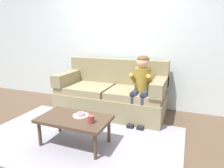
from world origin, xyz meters
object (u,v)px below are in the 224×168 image
coffee_table (74,121)px  person_child (141,82)px  donut (81,114)px  couch (112,94)px  mug (91,119)px  toy_controller (71,122)px

coffee_table → person_child: 1.26m
coffee_table → donut: size_ratio=7.67×
coffee_table → person_child: (0.63, 1.04, 0.33)m
couch → mug: bearing=-79.2°
couch → donut: bearing=-88.5°
donut → coffee_table: bearing=-127.2°
coffee_table → toy_controller: bearing=128.3°
coffee_table → toy_controller: size_ratio=4.07×
coffee_table → mug: size_ratio=10.23×
person_child → couch: bearing=160.8°
coffee_table → mug: bearing=-11.1°
mug → donut: bearing=149.6°
couch → person_child: bearing=-19.2°
mug → toy_controller: size_ratio=0.40×
person_child → donut: (-0.57, -0.97, -0.25)m
person_child → toy_controller: person_child is taller
coffee_table → couch: bearing=88.8°
couch → coffee_table: couch is taller
toy_controller → mug: bearing=-31.4°
donut → mug: mug is taller
donut → toy_controller: size_ratio=0.53×
couch → toy_controller: (-0.44, -0.73, -0.33)m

